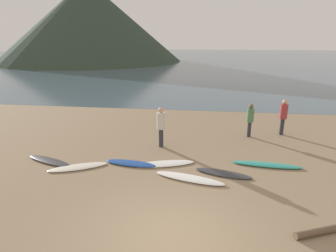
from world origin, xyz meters
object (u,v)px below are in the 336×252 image
object	(u,v)px
surfboard_5	(223,173)
person_0	(283,114)
surfboard_4	(190,178)
person_2	(250,118)
surfboard_2	(131,163)
surfboard_0	(50,161)
surfboard_1	(78,167)
person_1	(161,124)
driftwood_log	(326,230)
surfboard_6	(267,165)
surfboard_3	(164,164)

from	to	relation	value
surfboard_5	person_0	bearing A→B (deg)	71.90
surfboard_4	person_2	xyz separation A→B (m)	(2.60, 4.74, 0.91)
surfboard_2	person_2	distance (m)	6.27
surfboard_0	surfboard_2	size ratio (longest dim) A/B	1.08
surfboard_0	surfboard_4	xyz separation A→B (m)	(5.48, -0.71, 0.01)
surfboard_1	surfboard_4	distance (m)	4.17
person_1	person_2	bearing A→B (deg)	-96.00
surfboard_0	person_1	distance (m)	4.70
driftwood_log	person_1	bearing A→B (deg)	133.50
surfboard_1	surfboard_6	world-z (taller)	surfboard_6
surfboard_1	person_2	xyz separation A→B (m)	(6.75, 4.39, 0.92)
driftwood_log	person_2	bearing A→B (deg)	97.24
surfboard_0	surfboard_6	world-z (taller)	surfboard_6
person_2	person_1	bearing A→B (deg)	153.96
surfboard_6	surfboard_4	bearing A→B (deg)	-148.04
surfboard_4	person_1	bearing A→B (deg)	130.96
surfboard_6	driftwood_log	world-z (taller)	driftwood_log
surfboard_0	surfboard_3	xyz separation A→B (m)	(4.44, 0.34, -0.01)
surfboard_1	driftwood_log	xyz separation A→B (m)	(7.65, -2.66, 0.06)
surfboard_3	surfboard_5	bearing A→B (deg)	-29.75
surfboard_3	person_2	size ratio (longest dim) A/B	1.45
surfboard_6	driftwood_log	bearing A→B (deg)	-74.98
surfboard_0	driftwood_log	distance (m)	9.48
person_1	surfboard_4	bearing A→B (deg)	175.60
surfboard_1	surfboard_4	world-z (taller)	surfboard_4
person_1	surfboard_6	bearing A→B (deg)	-139.45
surfboard_1	person_1	world-z (taller)	person_1
surfboard_3	driftwood_log	world-z (taller)	driftwood_log
surfboard_3	surfboard_5	world-z (taller)	surfboard_5
surfboard_6	surfboard_5	bearing A→B (deg)	-146.40
surfboard_0	surfboard_5	world-z (taller)	surfboard_0
surfboard_1	surfboard_6	xyz separation A→B (m)	(6.97, 1.10, 0.01)
surfboard_6	person_2	bearing A→B (deg)	98.74
surfboard_3	person_2	distance (m)	5.27
surfboard_4	person_2	bearing A→B (deg)	75.77
surfboard_6	person_0	xyz separation A→B (m)	(1.43, 3.84, 1.00)
surfboard_0	driftwood_log	size ratio (longest dim) A/B	1.24
surfboard_3	person_2	bearing A→B (deg)	28.86
surfboard_0	surfboard_2	distance (m)	3.22
surfboard_3	person_2	world-z (taller)	person_2
surfboard_0	surfboard_3	distance (m)	4.45
surfboard_3	surfboard_5	xyz separation A→B (m)	(2.20, -0.52, 0.00)
surfboard_2	driftwood_log	distance (m)	6.60
surfboard_2	surfboard_5	xyz separation A→B (m)	(3.43, -0.37, -0.01)
surfboard_3	surfboard_6	bearing A→B (deg)	-10.70
surfboard_4	person_0	xyz separation A→B (m)	(4.25, 5.28, 1.00)
surfboard_4	person_0	distance (m)	6.85
surfboard_0	surfboard_2	world-z (taller)	surfboard_2
surfboard_1	surfboard_4	size ratio (longest dim) A/B	0.87
surfboard_0	person_0	size ratio (longest dim) A/B	1.23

